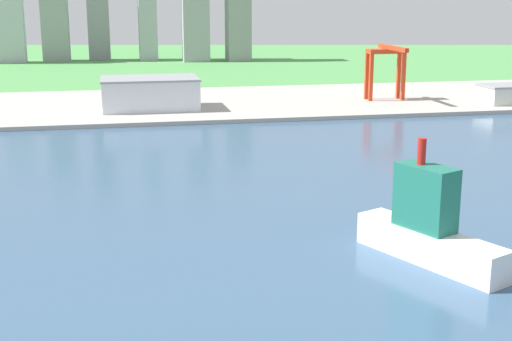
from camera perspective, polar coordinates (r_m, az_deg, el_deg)
name	(u,v)px	position (r m, az deg, el deg)	size (l,w,h in m)	color
ground_plane	(200,182)	(271.28, -4.46, -0.90)	(2400.00, 2400.00, 0.00)	#4E934C
water_bay	(225,232)	(214.28, -2.49, -4.89)	(840.00, 360.00, 0.15)	#385675
industrial_pier	(163,105)	(456.67, -7.40, 5.21)	(840.00, 140.00, 2.50)	#ABA59C
ferry_boat	(428,228)	(193.68, 13.52, -4.44)	(27.01, 44.77, 32.51)	white
port_crane_red	(387,60)	(469.06, 10.36, 8.63)	(24.25, 44.33, 35.11)	red
warehouse_main	(150,93)	(431.75, -8.42, 6.10)	(56.83, 37.55, 18.64)	silver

